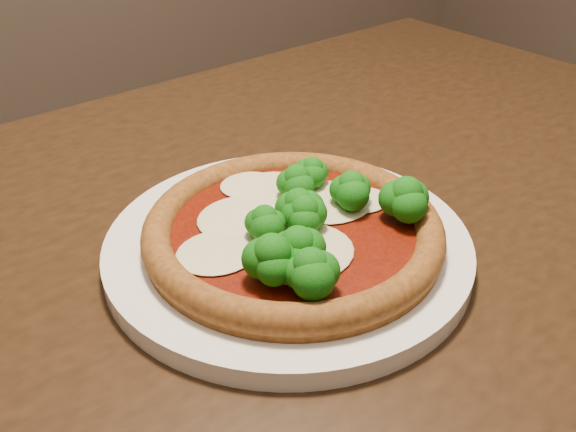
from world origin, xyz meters
TOP-DOWN VIEW (x-y plane):
  - dining_table at (-0.03, 0.17)m, footprint 1.34×0.91m
  - plate at (-0.05, 0.11)m, footprint 0.32×0.32m
  - pizza at (-0.05, 0.09)m, footprint 0.26×0.26m

SIDE VIEW (x-z plane):
  - dining_table at x=-0.03m, z-range 0.27..1.02m
  - plate at x=-0.05m, z-range 0.75..0.77m
  - pizza at x=-0.05m, z-range 0.75..0.82m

